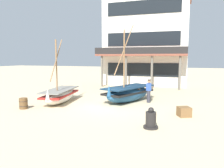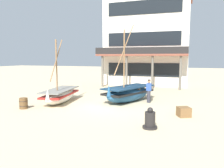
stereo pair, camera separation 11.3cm
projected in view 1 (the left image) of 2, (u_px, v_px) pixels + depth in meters
ground_plane at (107, 106)px, 14.88m from camera, size 120.00×120.00×0.00m
fishing_boat_near_left at (60, 95)px, 16.04m from camera, size 2.12×4.36×4.56m
fishing_boat_centre_large at (128, 93)px, 16.45m from camera, size 3.25×4.82×5.67m
fisherman_by_hull at (149, 91)px, 16.00m from camera, size 0.36×0.26×1.68m
capstan_winch at (151, 120)px, 10.24m from camera, size 0.69×0.69×0.99m
wooden_barrel at (23, 103)px, 14.11m from camera, size 0.56×0.56×0.70m
cargo_crate at (184, 112)px, 12.28m from camera, size 0.86×0.86×0.54m
harbor_building_main at (148, 41)px, 27.95m from camera, size 10.15×9.24×10.61m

